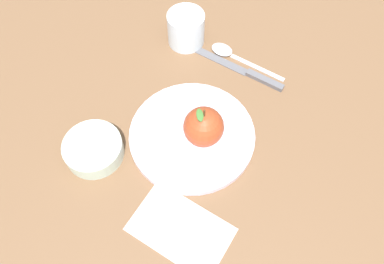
# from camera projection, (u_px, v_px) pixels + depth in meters

# --- Properties ---
(ground_plane) EXTENTS (2.40, 2.40, 0.00)m
(ground_plane) POSITION_uv_depth(u_px,v_px,m) (209.00, 128.00, 0.73)
(ground_plane) COLOR brown
(dinner_plate) EXTENTS (0.24, 0.24, 0.01)m
(dinner_plate) POSITION_uv_depth(u_px,v_px,m) (192.00, 135.00, 0.72)
(dinner_plate) COLOR silver
(dinner_plate) RESTS_ON ground_plane
(apple) EXTENTS (0.07, 0.07, 0.09)m
(apple) POSITION_uv_depth(u_px,v_px,m) (204.00, 127.00, 0.68)
(apple) COLOR #9E3D1E
(apple) RESTS_ON dinner_plate
(side_bowl) EXTENTS (0.11, 0.11, 0.03)m
(side_bowl) POSITION_uv_depth(u_px,v_px,m) (93.00, 148.00, 0.69)
(side_bowl) COLOR #B2C6B2
(side_bowl) RESTS_ON ground_plane
(cup) EXTENTS (0.08, 0.08, 0.07)m
(cup) POSITION_uv_depth(u_px,v_px,m) (186.00, 27.00, 0.81)
(cup) COLOR silver
(cup) RESTS_ON ground_plane
(knife) EXTENTS (0.08, 0.22, 0.01)m
(knife) POSITION_uv_depth(u_px,v_px,m) (244.00, 71.00, 0.80)
(knife) COLOR #59595E
(knife) RESTS_ON ground_plane
(spoon) EXTENTS (0.07, 0.17, 0.01)m
(spoon) POSITION_uv_depth(u_px,v_px,m) (230.00, 53.00, 0.82)
(spoon) COLOR silver
(spoon) RESTS_ON ground_plane
(linen_napkin) EXTENTS (0.15, 0.19, 0.00)m
(linen_napkin) POSITION_uv_depth(u_px,v_px,m) (181.00, 229.00, 0.63)
(linen_napkin) COLOR beige
(linen_napkin) RESTS_ON ground_plane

